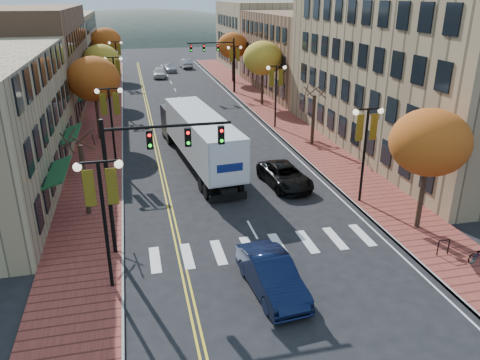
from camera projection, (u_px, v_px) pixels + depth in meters
ground at (273, 267)px, 22.51m from camera, size 200.00×200.00×0.00m
sidewalk_left at (104, 116)px, 49.96m from camera, size 4.00×85.00×0.15m
sidewalk_right at (265, 108)px, 53.78m from camera, size 4.00×85.00×0.15m
building_left_mid at (21, 63)px, 49.41m from camera, size 12.00×24.00×11.00m
building_left_far at (54, 46)px, 72.30m from camera, size 12.00×26.00×9.50m
building_right_near at (435, 57)px, 38.12m from camera, size 15.00×28.00×15.00m
building_right_mid at (315, 52)px, 62.56m from camera, size 15.00×24.00×10.00m
building_right_far at (268, 35)px, 82.27m from camera, size 15.00×20.00×11.00m
tree_left_a at (85, 180)px, 27.00m from camera, size 0.28×0.28×4.20m
tree_left_b at (93, 79)px, 40.28m from camera, size 4.48×4.48×7.21m
tree_left_c at (101, 60)px, 54.89m from camera, size 4.16×4.16×6.69m
tree_left_d at (106, 41)px, 70.97m from camera, size 4.61×4.61×7.42m
tree_right_a at (430, 142)px, 24.35m from camera, size 4.16×4.16×6.69m
tree_right_b at (313, 120)px, 39.86m from camera, size 0.28×0.28×4.20m
tree_right_c at (263, 58)px, 53.14m from camera, size 4.48×4.48×7.21m
tree_right_d at (233, 46)px, 67.67m from camera, size 4.35×4.35×7.00m
lamp_left_a at (102, 201)px, 19.33m from camera, size 1.96×0.36×6.05m
lamp_left_b at (111, 112)px, 33.79m from camera, size 1.96×0.36×6.05m
lamp_left_c at (114, 74)px, 50.07m from camera, size 1.96×0.36×6.05m
lamp_left_d at (116, 54)px, 66.34m from camera, size 1.96×0.36×6.05m
lamp_right_a at (366, 137)px, 27.93m from camera, size 1.96×0.36×6.05m
lamp_right_b at (276, 84)px, 44.21m from camera, size 1.96×0.36×6.05m
lamp_right_c at (235, 60)px, 60.49m from camera, size 1.96×0.36×6.05m
traffic_mast_near at (147, 160)px, 22.23m from camera, size 6.10×0.35×7.00m
traffic_mast_far at (219, 55)px, 59.82m from camera, size 6.10×0.34×7.00m
semi_truck at (197, 134)px, 35.38m from camera, size 4.31×16.68×4.13m
navy_sedan at (272, 275)px, 20.43m from camera, size 2.23×5.18×1.66m
black_suv at (285, 176)px, 31.86m from camera, size 2.96×5.52×1.47m
car_far_white at (160, 72)px, 73.21m from camera, size 2.29×4.83×1.60m
car_far_silver at (170, 68)px, 78.91m from camera, size 2.16×4.68×1.33m
car_far_oncoming at (185, 63)px, 82.80m from camera, size 2.07×4.91×1.58m
bicycle at (480, 253)px, 22.63m from camera, size 1.67×0.85×0.84m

